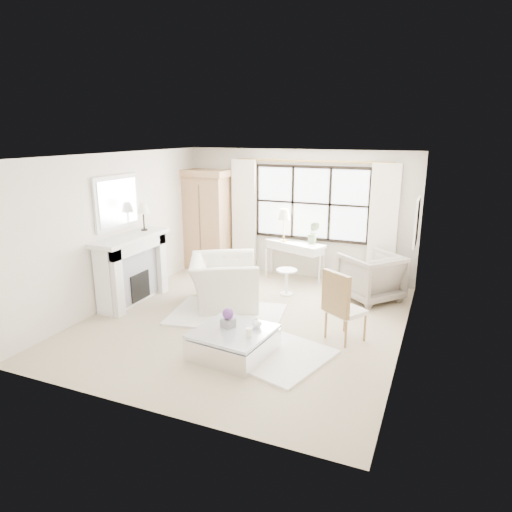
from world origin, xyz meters
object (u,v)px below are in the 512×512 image
object	(u,v)px
armoire	(206,219)
club_armchair	(224,282)
coffee_table	(234,343)
console_table	(295,260)

from	to	relation	value
armoire	club_armchair	size ratio (longest dim) A/B	1.67
club_armchair	coffee_table	size ratio (longest dim) A/B	1.21
armoire	console_table	xyz separation A→B (m)	(2.10, 0.02, -0.74)
armoire	club_armchair	xyz separation A→B (m)	(1.40, -1.93, -0.70)
club_armchair	coffee_table	distance (m)	1.99
console_table	club_armchair	xyz separation A→B (m)	(-0.70, -1.95, 0.03)
coffee_table	armoire	bearing A→B (deg)	129.96
console_table	coffee_table	size ratio (longest dim) A/B	1.24
armoire	console_table	distance (m)	2.23
console_table	coffee_table	distance (m)	3.66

